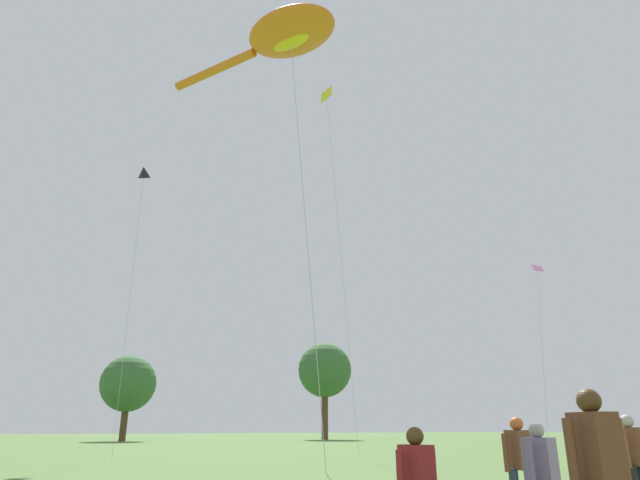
# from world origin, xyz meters

# --- Properties ---
(big_show_kite) EXTENTS (6.88, 10.58, 20.49)m
(big_show_kite) POSITION_xyz_m (0.44, 17.16, 19.80)
(big_show_kite) COLOR orange
(big_show_kite) RESTS_ON ground
(person_brown_coat) EXTENTS (0.55, 0.45, 1.58)m
(person_brown_coat) POSITION_xyz_m (0.86, 2.75, 0.92)
(person_brown_coat) COLOR black
(person_brown_coat) RESTS_ON ground
(person_short_left) EXTENTS (0.61, 0.49, 1.74)m
(person_short_left) POSITION_xyz_m (-3.01, 0.32, 1.01)
(person_short_left) COLOR #473828
(person_short_left) RESTS_ON ground
(person_tall_center) EXTENTS (0.54, 0.43, 1.53)m
(person_tall_center) POSITION_xyz_m (-1.14, 3.18, 0.89)
(person_tall_center) COLOR #282D42
(person_tall_center) RESTS_ON ground
(person_child_front) EXTENTS (0.51, 0.40, 1.44)m
(person_child_front) POSITION_xyz_m (-2.11, 1.87, 0.83)
(person_child_front) COLOR #282D42
(person_child_front) RESTS_ON ground
(small_kite_triangle_green) EXTENTS (1.12, 2.66, 15.95)m
(small_kite_triangle_green) POSITION_xyz_m (-4.44, 26.83, 15.41)
(small_kite_triangle_green) COLOR black
(small_kite_triangle_green) RESTS_ON ground
(small_kite_delta_white) EXTENTS (3.44, 2.23, 9.81)m
(small_kite_delta_white) POSITION_xyz_m (14.95, 16.61, 8.71)
(small_kite_delta_white) COLOR pink
(small_kite_delta_white) RESTS_ON ground
(small_kite_diamond_red) EXTENTS (1.85, 1.50, 22.37)m
(small_kite_diamond_red) POSITION_xyz_m (6.05, 23.64, 20.53)
(small_kite_diamond_red) COLOR yellow
(small_kite_diamond_red) RESTS_ON ground
(tree_shrub_far) EXTENTS (6.84, 6.84, 11.87)m
(tree_shrub_far) POSITION_xyz_m (24.26, 60.83, 8.38)
(tree_shrub_far) COLOR #513823
(tree_shrub_far) RESTS_ON ground
(tree_oak_right) EXTENTS (6.08, 6.08, 9.09)m
(tree_oak_right) POSITION_xyz_m (0.36, 61.98, 6.01)
(tree_oak_right) COLOR #513823
(tree_oak_right) RESTS_ON ground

